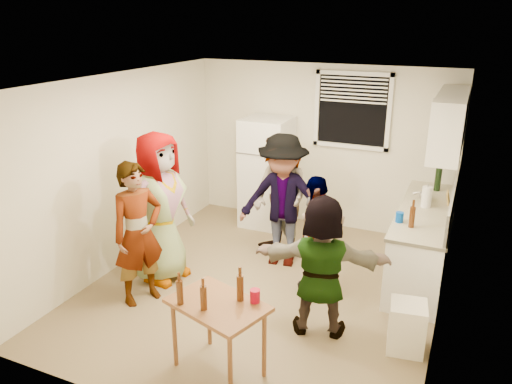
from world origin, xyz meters
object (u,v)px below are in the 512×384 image
at_px(guest_grey, 165,276).
at_px(guest_orange, 318,330).
at_px(serving_table, 220,370).
at_px(guest_back_left, 279,257).
at_px(kettle, 425,201).
at_px(refrigerator, 267,172).
at_px(beer_bottle_counter, 411,227).
at_px(guest_back_right, 281,262).
at_px(blue_cup, 399,222).
at_px(wine_bottle, 437,190).
at_px(guest_stripe, 144,298).
at_px(guest_black, 313,292).
at_px(beer_bottle_table, 240,300).
at_px(red_cup, 255,302).
at_px(trash_bin, 407,327).

distance_m(guest_grey, guest_orange, 2.16).
bearing_deg(serving_table, guest_back_left, 98.01).
height_order(kettle, guest_grey, kettle).
bearing_deg(kettle, guest_grey, -144.34).
bearing_deg(serving_table, refrigerator, 105.62).
height_order(beer_bottle_counter, guest_back_right, beer_bottle_counter).
bearing_deg(guest_orange, blue_cup, -129.95).
height_order(wine_bottle, beer_bottle_counter, wine_bottle).
bearing_deg(guest_stripe, refrigerator, 16.40).
bearing_deg(guest_stripe, blue_cup, -36.66).
height_order(guest_black, guest_orange, guest_orange).
bearing_deg(guest_orange, guest_back_left, -67.80).
height_order(beer_bottle_counter, blue_cup, beer_bottle_counter).
xyz_separation_m(kettle, beer_bottle_table, (-1.28, -2.85, -0.17)).
relative_size(refrigerator, red_cup, 13.90).
distance_m(guest_back_left, guest_black, 0.99).
distance_m(refrigerator, serving_table, 3.67).
distance_m(wine_bottle, red_cup, 3.54).
height_order(kettle, guest_orange, kettle).
distance_m(red_cup, guest_back_left, 2.44).
height_order(guest_stripe, guest_orange, guest_orange).
xyz_separation_m(trash_bin, guest_black, (-1.18, 0.68, -0.25)).
height_order(blue_cup, trash_bin, blue_cup).
bearing_deg(guest_back_left, red_cup, -40.94).
relative_size(blue_cup, trash_bin, 0.24).
xyz_separation_m(wine_bottle, blue_cup, (-0.30, -1.34, 0.00)).
bearing_deg(serving_table, guest_grey, 138.64).
height_order(kettle, wine_bottle, wine_bottle).
xyz_separation_m(beer_bottle_counter, guest_back_right, (-1.64, 0.22, -0.90)).
bearing_deg(red_cup, guest_back_left, 105.81).
relative_size(trash_bin, serving_table, 0.59).
bearing_deg(guest_grey, wine_bottle, -44.23).
relative_size(guest_black, guest_orange, 0.97).
xyz_separation_m(blue_cup, beer_bottle_table, (-1.08, -2.00, -0.17)).
xyz_separation_m(refrigerator, wine_bottle, (2.50, 0.03, 0.05)).
relative_size(beer_bottle_table, guest_back_right, 0.14).
bearing_deg(guest_black, guest_orange, -2.81).
height_order(beer_bottle_counter, red_cup, beer_bottle_counter).
height_order(beer_bottle_table, guest_black, beer_bottle_table).
distance_m(guest_black, guest_orange, 0.78).
bearing_deg(guest_grey, guest_back_left, -35.91).
relative_size(beer_bottle_counter, beer_bottle_table, 0.98).
bearing_deg(red_cup, guest_stripe, 160.70).
height_order(refrigerator, serving_table, refrigerator).
relative_size(blue_cup, guest_orange, 0.08).
bearing_deg(refrigerator, guest_grey, -103.52).
distance_m(refrigerator, guest_grey, 2.36).
relative_size(refrigerator, beer_bottle_counter, 7.04).
relative_size(guest_back_left, guest_black, 1.17).
bearing_deg(blue_cup, guest_black, -154.26).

